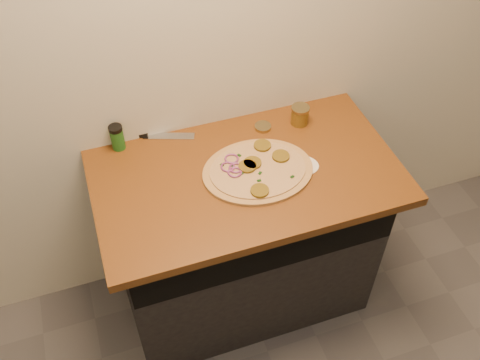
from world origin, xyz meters
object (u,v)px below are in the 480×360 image
object	(u,v)px
chefs_knife	(150,135)
spice_shaker	(117,137)
pizza	(257,170)
salsa_jar	(300,115)

from	to	relation	value
chefs_knife	spice_shaker	world-z (taller)	spice_shaker
chefs_knife	spice_shaker	distance (m)	0.15
chefs_knife	spice_shaker	xyz separation A→B (m)	(-0.14, -0.03, 0.05)
pizza	salsa_jar	bearing A→B (deg)	38.97
salsa_jar	spice_shaker	bearing A→B (deg)	172.99
pizza	spice_shaker	distance (m)	0.58
salsa_jar	spice_shaker	distance (m)	0.76
salsa_jar	pizza	bearing A→B (deg)	-141.03
pizza	chefs_knife	size ratio (longest dim) A/B	1.47
pizza	spice_shaker	world-z (taller)	spice_shaker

